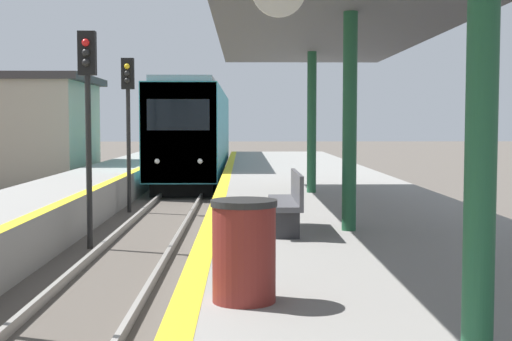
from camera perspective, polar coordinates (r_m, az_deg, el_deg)
name	(u,v)px	position (r m, az deg, el deg)	size (l,w,h in m)	color
train	(196,133)	(33.51, -4.79, 3.04)	(2.64, 18.83, 4.28)	black
signal_mid	(88,98)	(15.18, -13.32, 5.70)	(0.36, 0.31, 4.51)	black
signal_far	(128,105)	(21.18, -10.20, 5.18)	(0.36, 0.31, 4.51)	black
station_canopy	(351,9)	(11.29, 7.58, 12.72)	(4.29, 18.35, 3.59)	#1E5133
trash_bin	(244,250)	(6.71, -0.97, -6.42)	(0.63, 0.63, 0.96)	maroon
bench	(289,199)	(11.05, 2.65, -2.33)	(0.44, 1.87, 0.92)	#4C4C51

